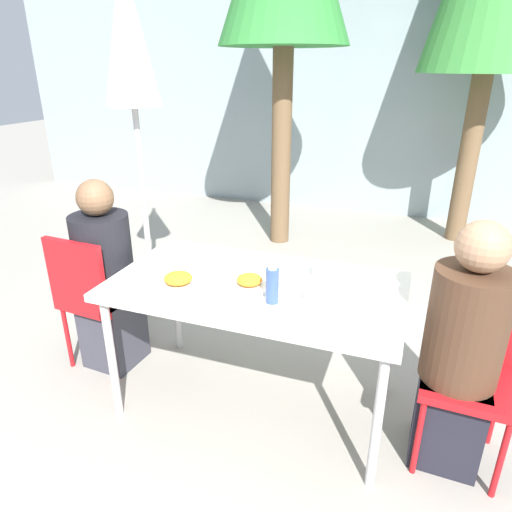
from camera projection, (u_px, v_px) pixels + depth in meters
ground_plane at (256, 401)px, 2.62m from camera, size 24.00×24.00×0.00m
building_facade at (369, 90)px, 5.53m from camera, size 10.00×0.20×3.00m
dining_table at (256, 293)px, 2.35m from camera, size 1.48×0.81×0.76m
chair_left at (92, 292)px, 2.74m from camera, size 0.43×0.43×0.89m
person_left at (107, 282)px, 2.77m from camera, size 0.34×0.34×1.20m
chair_right at (470, 359)px, 2.12m from camera, size 0.42×0.42×0.89m
person_right at (460, 356)px, 2.05m from camera, size 0.34×0.34×1.22m
closed_umbrella at (129, 52)px, 2.97m from camera, size 0.38×0.38×2.43m
plate_0 at (249, 283)px, 2.28m from camera, size 0.23×0.23×0.07m
plate_1 at (178, 281)px, 2.29m from camera, size 0.26×0.26×0.07m
bottle at (272, 285)px, 2.10m from camera, size 0.06×0.06×0.19m
drinking_cup at (319, 270)px, 2.38m from camera, size 0.07×0.07×0.09m
salad_bowl at (319, 295)px, 2.14m from camera, size 0.15×0.15×0.05m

